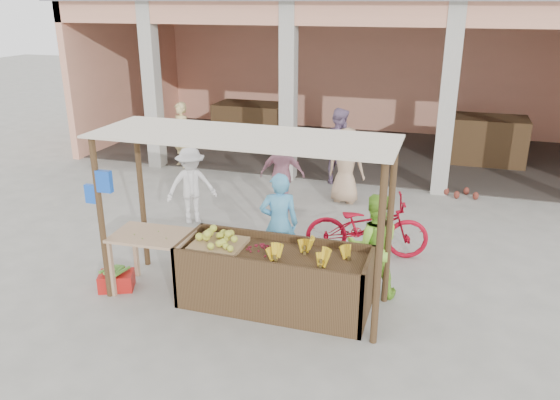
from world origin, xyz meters
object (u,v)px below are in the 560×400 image
(vendor_green, at_px, (373,243))
(red_crate, at_px, (117,281))
(motorcycle, at_px, (367,226))
(fruit_stall, at_px, (274,280))
(vendor_blue, at_px, (279,221))
(side_table, at_px, (153,243))

(vendor_green, bearing_deg, red_crate, 1.27)
(vendor_green, height_order, motorcycle, vendor_green)
(red_crate, distance_m, motorcycle, 4.02)
(fruit_stall, height_order, vendor_blue, vendor_blue)
(vendor_blue, bearing_deg, motorcycle, -160.40)
(fruit_stall, distance_m, side_table, 1.83)
(fruit_stall, distance_m, vendor_blue, 1.10)
(side_table, xyz_separation_m, motorcycle, (2.75, 2.07, -0.21))
(red_crate, height_order, vendor_green, vendor_green)
(vendor_blue, distance_m, motorcycle, 1.59)
(motorcycle, bearing_deg, vendor_green, 179.54)
(vendor_blue, height_order, motorcycle, vendor_blue)
(fruit_stall, bearing_deg, red_crate, -174.16)
(fruit_stall, relative_size, motorcycle, 1.24)
(vendor_blue, distance_m, vendor_green, 1.48)
(fruit_stall, xyz_separation_m, vendor_green, (1.23, 0.74, 0.41))
(vendor_blue, relative_size, vendor_green, 1.07)
(fruit_stall, bearing_deg, vendor_blue, 103.63)
(fruit_stall, height_order, red_crate, fruit_stall)
(side_table, distance_m, vendor_blue, 1.89)
(side_table, distance_m, motorcycle, 3.45)
(side_table, height_order, red_crate, side_table)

